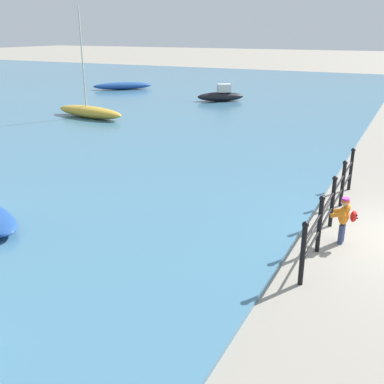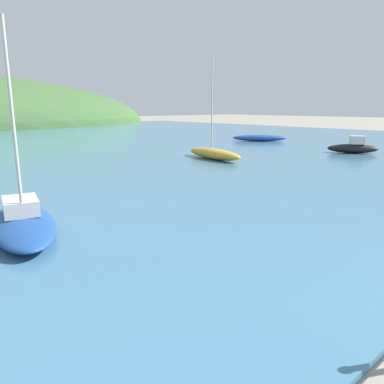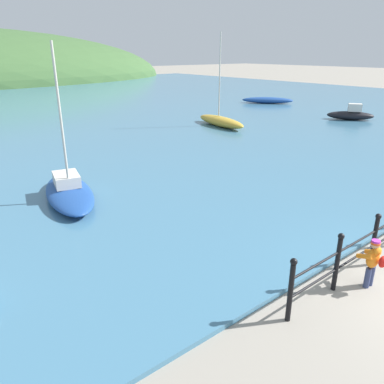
# 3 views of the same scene
# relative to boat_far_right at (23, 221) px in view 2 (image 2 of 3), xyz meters

# --- Properties ---
(boat_far_right) EXTENTS (2.13, 3.93, 4.48)m
(boat_far_right) POSITION_rel_boat_far_right_xyz_m (0.00, 0.00, 0.00)
(boat_far_right) COLOR #1E4793
(boat_far_right) RESTS_ON water
(boat_blue_hull) EXTENTS (3.58, 3.93, 0.52)m
(boat_blue_hull) POSITION_rel_boat_far_right_xyz_m (21.90, 10.90, 0.00)
(boat_blue_hull) COLOR #1E4793
(boat_blue_hull) RESTS_ON water
(boat_far_left) EXTENTS (2.42, 2.90, 1.04)m
(boat_far_left) POSITION_rel_boat_far_right_xyz_m (19.75, 2.06, 0.08)
(boat_far_left) COLOR black
(boat_far_left) RESTS_ON water
(boat_mid_harbor) EXTENTS (1.59, 4.34, 5.23)m
(boat_mid_harbor) POSITION_rel_boat_far_right_xyz_m (11.64, 5.78, 0.05)
(boat_mid_harbor) COLOR gold
(boat_mid_harbor) RESTS_ON water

